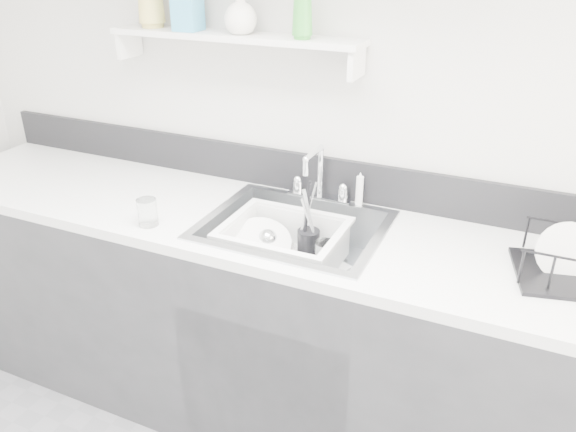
% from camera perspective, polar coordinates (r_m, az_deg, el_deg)
% --- Properties ---
extents(room_shell, '(3.50, 3.00, 2.60)m').
position_cam_1_polar(room_shell, '(1.11, -17.11, 17.37)').
color(room_shell, silver).
rests_on(room_shell, ground).
extents(counter_run, '(3.20, 0.62, 0.92)m').
position_cam_1_polar(counter_run, '(2.25, 0.53, -11.45)').
color(counter_run, '#2A2A2E').
rests_on(counter_run, ground).
extents(backsplash, '(3.20, 0.02, 0.16)m').
position_cam_1_polar(backsplash, '(2.22, 3.70, 4.06)').
color(backsplash, black).
rests_on(backsplash, counter_run).
extents(sink, '(0.64, 0.52, 0.20)m').
position_cam_1_polar(sink, '(2.05, 0.58, -3.21)').
color(sink, silver).
rests_on(sink, counter_run).
extents(faucet, '(0.26, 0.18, 0.23)m').
position_cam_1_polar(faucet, '(2.18, 3.19, 3.11)').
color(faucet, silver).
rests_on(faucet, counter_run).
extents(side_sprayer, '(0.03, 0.03, 0.14)m').
position_cam_1_polar(side_sprayer, '(2.14, 7.28, 2.74)').
color(side_sprayer, white).
rests_on(side_sprayer, counter_run).
extents(wall_shelf, '(1.00, 0.16, 0.12)m').
position_cam_1_polar(wall_shelf, '(2.17, -5.64, 17.50)').
color(wall_shelf, silver).
rests_on(wall_shelf, room_shell).
extents(wash_tub, '(0.52, 0.48, 0.17)m').
position_cam_1_polar(wash_tub, '(2.05, -0.44, -3.08)').
color(wash_tub, white).
rests_on(wash_tub, sink).
extents(plate_stack, '(0.28, 0.27, 0.11)m').
position_cam_1_polar(plate_stack, '(2.11, -2.55, -3.35)').
color(plate_stack, white).
rests_on(plate_stack, wash_tub).
extents(utensil_cup, '(0.08, 0.08, 0.28)m').
position_cam_1_polar(utensil_cup, '(2.10, 2.08, -2.56)').
color(utensil_cup, black).
rests_on(utensil_cup, wash_tub).
extents(ladle, '(0.22, 0.30, 0.08)m').
position_cam_1_polar(ladle, '(2.06, -2.02, -3.75)').
color(ladle, silver).
rests_on(ladle, wash_tub).
extents(tumbler_in_tub, '(0.10, 0.10, 0.11)m').
position_cam_1_polar(tumbler_in_tub, '(2.01, 3.84, -4.11)').
color(tumbler_in_tub, white).
rests_on(tumbler_in_tub, wash_tub).
extents(tumbler_counter, '(0.08, 0.08, 0.10)m').
position_cam_1_polar(tumbler_counter, '(2.05, -14.09, 0.37)').
color(tumbler_counter, white).
rests_on(tumbler_counter, counter_run).
extents(bowl_small, '(0.13, 0.13, 0.03)m').
position_cam_1_polar(bowl_small, '(1.98, 1.74, -5.94)').
color(bowl_small, white).
rests_on(bowl_small, wash_tub).
extents(soap_bottle_b, '(0.10, 0.10, 0.21)m').
position_cam_1_polar(soap_bottle_b, '(2.24, -10.24, 20.68)').
color(soap_bottle_b, '#3D9AC1').
rests_on(soap_bottle_b, wall_shelf).
extents(soap_bottle_c, '(0.13, 0.13, 0.15)m').
position_cam_1_polar(soap_bottle_c, '(2.13, -4.86, 19.96)').
color(soap_bottle_c, white).
rests_on(soap_bottle_c, wall_shelf).
extents(soap_bottle_d, '(0.09, 0.09, 0.19)m').
position_cam_1_polar(soap_bottle_d, '(2.01, 1.48, 20.14)').
color(soap_bottle_d, green).
rests_on(soap_bottle_d, wall_shelf).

